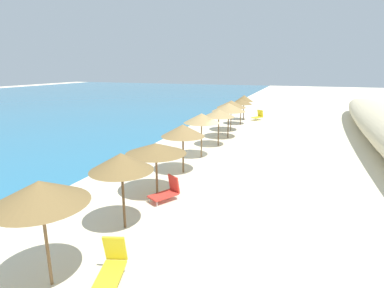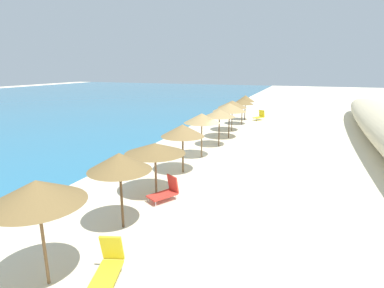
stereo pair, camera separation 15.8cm
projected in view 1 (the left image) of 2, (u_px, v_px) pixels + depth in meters
name	position (u px, v px, depth m)	size (l,w,h in m)	color
ground_plane	(232.00, 159.00, 19.04)	(160.00, 160.00, 0.00)	beige
beach_umbrella_1	(40.00, 193.00, 7.44)	(2.36, 2.36, 2.92)	brown
beach_umbrella_2	(121.00, 162.00, 10.35)	(2.20, 2.20, 2.77)	brown
beach_umbrella_3	(156.00, 148.00, 13.28)	(2.68, 2.68, 2.38)	brown
beach_umbrella_4	(183.00, 130.00, 16.11)	(2.32, 2.32, 2.66)	brown
beach_umbrella_5	(202.00, 118.00, 18.85)	(2.25, 2.25, 2.81)	brown
beach_umbrella_6	(219.00, 113.00, 21.60)	(2.25, 2.25, 2.67)	brown
beach_umbrella_7	(229.00, 107.00, 24.16)	(2.68, 2.68, 2.82)	brown
beach_umbrella_8	(231.00, 104.00, 26.94)	(2.57, 2.57, 2.72)	brown
beach_umbrella_9	(241.00, 102.00, 30.02)	(2.17, 2.17, 2.51)	brown
beach_umbrella_10	(244.00, 98.00, 32.60)	(1.93, 1.93, 2.67)	brown
lounge_chair_0	(167.00, 191.00, 13.09)	(1.43, 1.20, 1.03)	red
lounge_chair_1	(112.00, 266.00, 8.14)	(1.50, 1.00, 1.13)	yellow
lounge_chair_2	(258.00, 116.00, 33.02)	(1.47, 1.19, 1.06)	yellow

